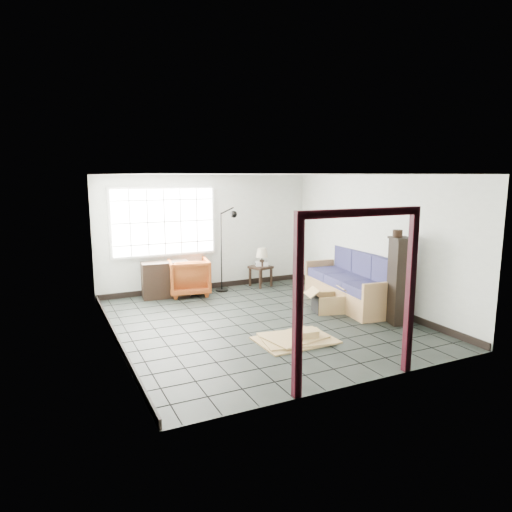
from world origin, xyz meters
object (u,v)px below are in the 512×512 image
armchair (189,275)px  futon_sofa (354,286)px  tall_shelf (399,280)px  side_table (261,270)px

armchair → futon_sofa: bearing=151.9°
tall_shelf → futon_sofa: bearing=103.9°
armchair → tall_shelf: bearing=137.5°
armchair → tall_shelf: size_ratio=0.57×
futon_sofa → side_table: size_ratio=4.48×
futon_sofa → armchair: size_ratio=2.79×
futon_sofa → tall_shelf: bearing=-86.7°
side_table → futon_sofa: bearing=-64.5°
futon_sofa → tall_shelf: tall_shelf is taller
side_table → tall_shelf: tall_shelf is taller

